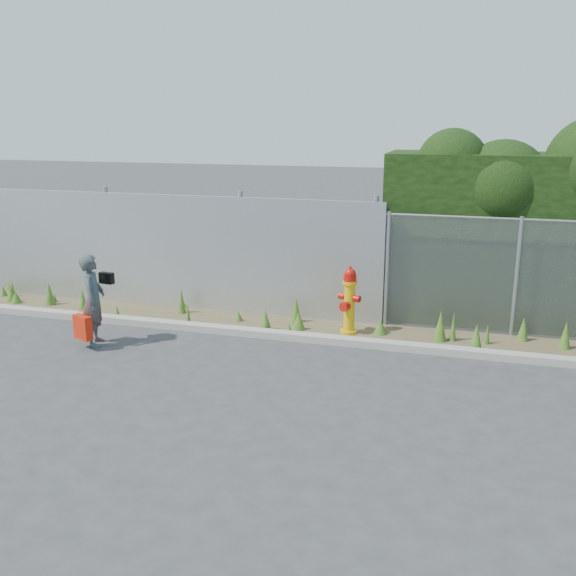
% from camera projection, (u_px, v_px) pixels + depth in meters
% --- Properties ---
extents(ground, '(80.00, 80.00, 0.00)m').
position_uv_depth(ground, '(281.00, 383.00, 8.98)').
color(ground, '#353638').
rests_on(ground, ground).
extents(curb, '(16.00, 0.22, 0.12)m').
position_uv_depth(curb, '(312.00, 338.00, 10.64)').
color(curb, gray).
rests_on(curb, ground).
extents(weed_strip, '(16.00, 1.34, 0.54)m').
position_uv_depth(weed_strip, '(323.00, 323.00, 11.18)').
color(weed_strip, '#4E422C').
rests_on(weed_strip, ground).
extents(corrugated_fence, '(8.50, 0.21, 2.30)m').
position_uv_depth(corrugated_fence, '(164.00, 251.00, 12.35)').
color(corrugated_fence, '#A6A8AC').
rests_on(corrugated_fence, ground).
extents(fire_hydrant, '(0.40, 0.36, 1.19)m').
position_uv_depth(fire_hydrant, '(349.00, 302.00, 10.89)').
color(fire_hydrant, '#DDA80B').
rests_on(fire_hydrant, ground).
extents(woman, '(0.53, 0.64, 1.51)m').
position_uv_depth(woman, '(93.00, 300.00, 10.33)').
color(woman, '#106B68').
rests_on(woman, ground).
extents(red_tote_bag, '(0.35, 0.13, 0.46)m').
position_uv_depth(red_tote_bag, '(83.00, 327.00, 10.21)').
color(red_tote_bag, red).
extents(black_shoulder_bag, '(0.24, 0.10, 0.18)m').
position_uv_depth(black_shoulder_bag, '(107.00, 278.00, 10.45)').
color(black_shoulder_bag, black).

